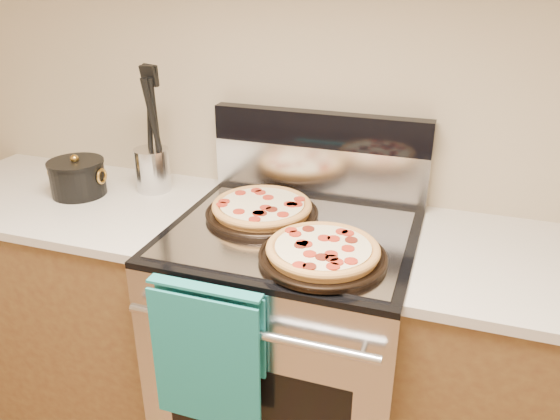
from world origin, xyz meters
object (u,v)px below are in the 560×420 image
(pepperoni_pizza_back, at_px, (262,209))
(saucepan, at_px, (78,179))
(pepperoni_pizza_front, at_px, (323,252))
(utensil_crock, at_px, (153,170))
(range_body, at_px, (291,352))

(pepperoni_pizza_back, height_order, saucepan, saucepan)
(pepperoni_pizza_front, distance_m, saucepan, 0.99)
(pepperoni_pizza_back, relative_size, utensil_crock, 2.30)
(range_body, distance_m, saucepan, 0.98)
(range_body, height_order, utensil_crock, utensil_crock)
(pepperoni_pizza_front, relative_size, utensil_crock, 2.24)
(range_body, xyz_separation_m, pepperoni_pizza_back, (-0.12, 0.06, 0.50))
(range_body, xyz_separation_m, saucepan, (-0.83, 0.05, 0.52))
(pepperoni_pizza_back, xyz_separation_m, saucepan, (-0.71, -0.01, 0.02))
(pepperoni_pizza_back, bearing_deg, range_body, -25.97)
(pepperoni_pizza_front, height_order, utensil_crock, utensil_crock)
(pepperoni_pizza_back, relative_size, pepperoni_pizza_front, 1.03)
(pepperoni_pizza_back, distance_m, pepperoni_pizza_front, 0.34)
(pepperoni_pizza_front, height_order, saucepan, saucepan)
(range_body, distance_m, pepperoni_pizza_front, 0.54)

